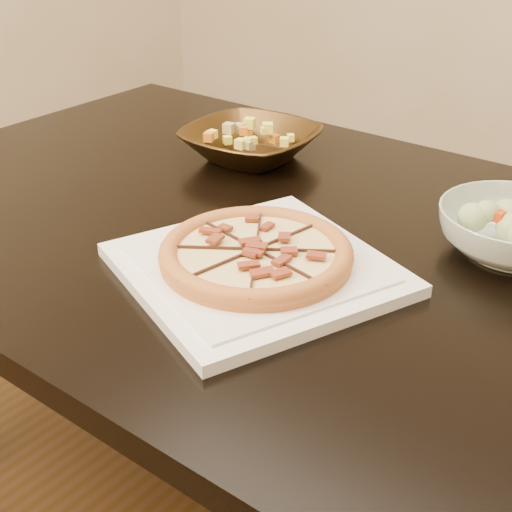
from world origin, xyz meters
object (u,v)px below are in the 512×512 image
Objects in this scene: pizza at (256,254)px; bronze_bowl at (251,144)px; plate at (256,268)px; dining_table at (268,272)px.

bronze_bowl is at bearing 129.76° from pizza.
plate is at bearing -50.24° from bronze_bowl.
dining_table is at bearing 122.14° from pizza.
bronze_bowl is at bearing 134.46° from dining_table.
pizza is at bearing -50.24° from bronze_bowl.
plate is (0.09, -0.15, 0.11)m from dining_table.
bronze_bowl reaches higher than pizza.
plate reaches higher than dining_table.
dining_table is 6.03× the size of bronze_bowl.
plate is at bearing -57.86° from dining_table.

